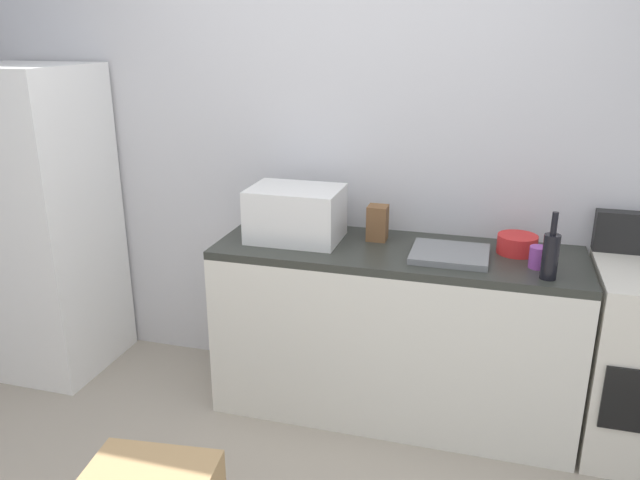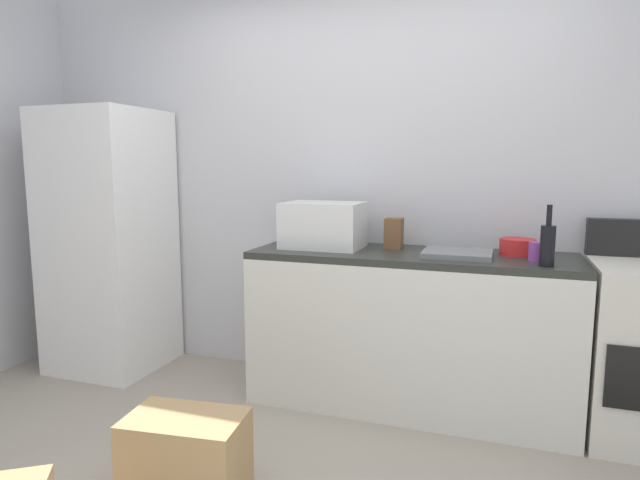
# 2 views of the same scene
# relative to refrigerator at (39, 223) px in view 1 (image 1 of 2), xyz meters

# --- Properties ---
(wall_back) EXTENTS (5.00, 0.10, 2.60)m
(wall_back) POSITION_rel_refrigerator_xyz_m (1.75, 0.40, 0.42)
(wall_back) COLOR silver
(wall_back) RESTS_ON ground_plane
(kitchen_counter) EXTENTS (1.80, 0.60, 0.90)m
(kitchen_counter) POSITION_rel_refrigerator_xyz_m (2.05, 0.05, -0.43)
(kitchen_counter) COLOR silver
(kitchen_counter) RESTS_ON ground_plane
(refrigerator) EXTENTS (0.68, 0.66, 1.75)m
(refrigerator) POSITION_rel_refrigerator_xyz_m (0.00, 0.00, 0.00)
(refrigerator) COLOR white
(refrigerator) RESTS_ON ground_plane
(microwave) EXTENTS (0.46, 0.34, 0.27)m
(microwave) POSITION_rel_refrigerator_xyz_m (1.52, 0.06, 0.16)
(microwave) COLOR white
(microwave) RESTS_ON kitchen_counter
(sink_basin) EXTENTS (0.36, 0.32, 0.03)m
(sink_basin) POSITION_rel_refrigerator_xyz_m (2.31, 0.00, 0.04)
(sink_basin) COLOR slate
(sink_basin) RESTS_ON kitchen_counter
(wine_bottle) EXTENTS (0.07, 0.07, 0.30)m
(wine_bottle) POSITION_rel_refrigerator_xyz_m (2.74, -0.15, 0.13)
(wine_bottle) COLOR black
(wine_bottle) RESTS_ON kitchen_counter
(coffee_mug) EXTENTS (0.08, 0.08, 0.10)m
(coffee_mug) POSITION_rel_refrigerator_xyz_m (2.70, -0.03, 0.07)
(coffee_mug) COLOR purple
(coffee_mug) RESTS_ON kitchen_counter
(knife_block) EXTENTS (0.10, 0.10, 0.18)m
(knife_block) POSITION_rel_refrigerator_xyz_m (1.93, 0.17, 0.11)
(knife_block) COLOR brown
(knife_block) RESTS_ON kitchen_counter
(mixing_bowl) EXTENTS (0.19, 0.19, 0.09)m
(mixing_bowl) POSITION_rel_refrigerator_xyz_m (2.61, 0.15, 0.07)
(mixing_bowl) COLOR red
(mixing_bowl) RESTS_ON kitchen_counter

